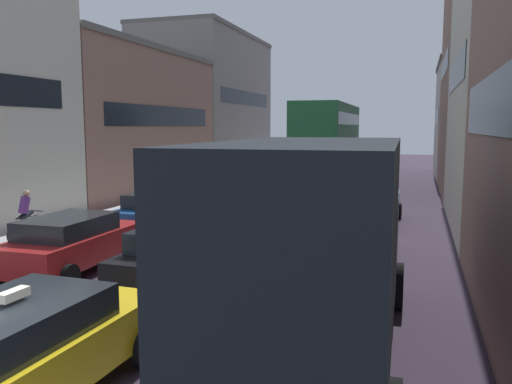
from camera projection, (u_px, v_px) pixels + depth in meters
name	position (u px, v px, depth m)	size (l,w,h in m)	color
sidewalk_left	(179.00, 198.00, 27.32)	(2.60, 64.00, 0.14)	#B8B8B8
lane_stripe_left	(271.00, 204.00, 25.85)	(0.16, 60.00, 0.01)	silver
lane_stripe_right	(340.00, 207.00, 24.85)	(0.16, 60.00, 0.01)	silver
building_row_left	(118.00, 107.00, 31.09)	(7.20, 43.90, 11.39)	beige
removalist_box_truck	(317.00, 242.00, 8.26)	(2.86, 7.76, 3.58)	navy
taxi_centre_lane_front	(25.00, 348.00, 7.08)	(2.18, 4.36, 1.66)	yellow
sedan_centre_lane_second	(183.00, 254.00, 12.37)	(2.13, 4.34, 1.49)	black
wagon_left_lane_second	(72.00, 242.00, 13.61)	(2.09, 4.31, 1.49)	#A51E1E
hatchback_centre_lane_third	(255.00, 215.00, 17.77)	(2.24, 4.39, 1.49)	silver
sedan_left_lane_third	(161.00, 211.00, 18.62)	(2.18, 4.36, 1.49)	#194C8C
coupe_centre_lane_fourth	(294.00, 194.00, 23.19)	(2.22, 4.38, 1.49)	#19592D
sedan_right_lane_behind_truck	(348.00, 232.00, 14.95)	(2.13, 4.33, 1.49)	#B29319
wagon_right_lane_far	(372.00, 203.00, 20.49)	(2.17, 4.36, 1.49)	beige
bus_mid_queue_primary	(328.00, 143.00, 30.73)	(2.87, 10.52, 5.06)	#1E6033
cyclist_on_sidewalk	(26.00, 217.00, 17.16)	(0.50, 1.73, 1.72)	black
pedestrian_mid_sidewalk	(157.00, 186.00, 25.36)	(0.36, 0.46, 1.66)	#262D47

